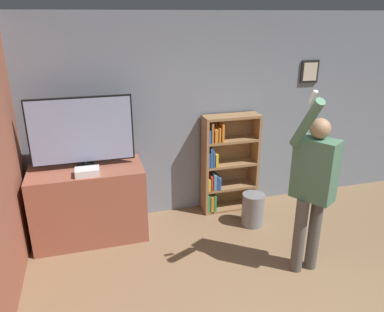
{
  "coord_description": "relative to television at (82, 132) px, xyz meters",
  "views": [
    {
      "loc": [
        -1.64,
        -1.92,
        2.65
      ],
      "look_at": [
        -0.62,
        1.67,
        1.24
      ],
      "focal_mm": 35.0,
      "sensor_mm": 36.0,
      "label": 1
    }
  ],
  "objects": [
    {
      "name": "television",
      "position": [
        0.0,
        0.0,
        0.0
      ],
      "size": [
        1.19,
        0.22,
        0.86
      ],
      "color": "black",
      "rests_on": "tv_ledge"
    },
    {
      "name": "wall_back",
      "position": [
        1.74,
        0.36,
        -0.02
      ],
      "size": [
        6.96,
        0.09,
        2.7
      ],
      "color": "gray",
      "rests_on": "ground_plane"
    },
    {
      "name": "bookshelf",
      "position": [
        1.87,
        0.18,
        -0.68
      ],
      "size": [
        0.78,
        0.28,
        1.39
      ],
      "color": "#997047",
      "rests_on": "ground_plane"
    },
    {
      "name": "waste_bin",
      "position": [
        2.08,
        -0.35,
        -1.15
      ],
      "size": [
        0.3,
        0.3,
        0.44
      ],
      "color": "gray",
      "rests_on": "ground_plane"
    },
    {
      "name": "tv_ledge",
      "position": [
        0.0,
        -0.04,
        -0.91
      ],
      "size": [
        1.34,
        0.68,
        0.93
      ],
      "color": "#93513D",
      "rests_on": "ground_plane"
    },
    {
      "name": "game_console",
      "position": [
        0.02,
        -0.25,
        -0.4
      ],
      "size": [
        0.27,
        0.18,
        0.08
      ],
      "color": "white",
      "rests_on": "tv_ledge"
    },
    {
      "name": "person",
      "position": [
        2.23,
        -1.36,
        -0.33
      ],
      "size": [
        0.56,
        0.57,
        2.04
      ],
      "rotation": [
        0.0,
        0.0,
        -1.02
      ],
      "color": "#56514C",
      "rests_on": "ground_plane"
    }
  ]
}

